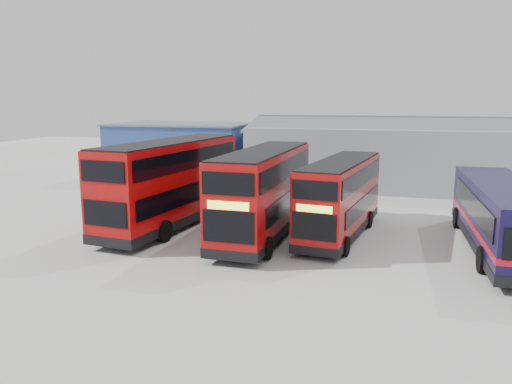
% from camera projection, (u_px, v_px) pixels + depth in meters
% --- Properties ---
extents(ground_plane, '(120.00, 120.00, 0.00)m').
position_uv_depth(ground_plane, '(296.00, 243.00, 25.76)').
color(ground_plane, '#B0B0AA').
rests_on(ground_plane, ground).
extents(office_block, '(12.30, 8.32, 5.12)m').
position_uv_depth(office_block, '(183.00, 151.00, 45.94)').
color(office_block, navy).
rests_on(office_block, ground).
extents(maintenance_shed, '(30.50, 12.00, 5.89)m').
position_uv_depth(maintenance_shed, '(433.00, 155.00, 42.22)').
color(maintenance_shed, gray).
rests_on(maintenance_shed, ground).
extents(double_decker_left, '(4.25, 12.03, 4.99)m').
position_uv_depth(double_decker_left, '(171.00, 184.00, 28.70)').
color(double_decker_left, '#A20909').
rests_on(double_decker_left, ground).
extents(double_decker_centre, '(3.12, 11.18, 4.69)m').
position_uv_depth(double_decker_centre, '(264.00, 194.00, 26.63)').
color(double_decker_centre, '#A20909').
rests_on(double_decker_centre, ground).
extents(double_decker_right, '(3.75, 10.00, 4.14)m').
position_uv_depth(double_decker_right, '(340.00, 199.00, 26.72)').
color(double_decker_right, '#A20909').
rests_on(double_decker_right, ground).
extents(single_decker_blue, '(3.16, 12.43, 3.35)m').
position_uv_depth(single_decker_blue, '(501.00, 218.00, 24.04)').
color(single_decker_blue, black).
rests_on(single_decker_blue, ground).
extents(panel_van, '(3.61, 5.65, 2.31)m').
position_uv_depth(panel_van, '(141.00, 171.00, 42.37)').
color(panel_van, white).
rests_on(panel_van, ground).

